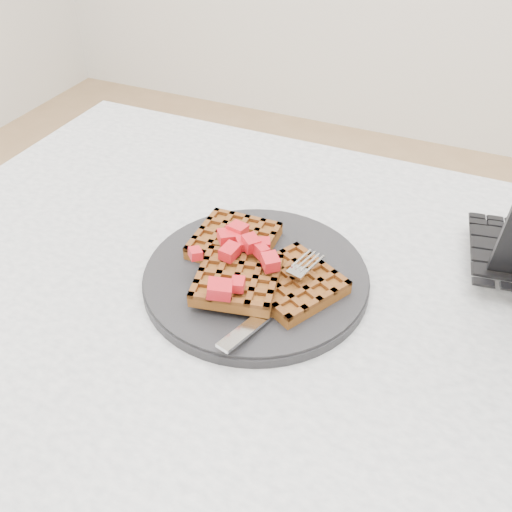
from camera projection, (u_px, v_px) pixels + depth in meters
name	position (u px, v px, depth m)	size (l,w,h in m)	color
table	(332.00, 396.00, 0.69)	(1.20, 0.80, 0.75)	silver
plate	(256.00, 277.00, 0.68)	(0.27, 0.27, 0.02)	black
waffles	(255.00, 266.00, 0.66)	(0.21, 0.18, 0.03)	brown
strawberry_pile	(256.00, 246.00, 0.65)	(0.15, 0.15, 0.02)	#A6000B
fork	(280.00, 300.00, 0.63)	(0.02, 0.18, 0.02)	silver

